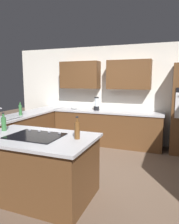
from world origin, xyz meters
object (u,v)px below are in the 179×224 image
object	(u,v)px
dish_soap_bottle	(20,110)
oil_bottle	(4,123)
blender	(97,105)
cooktop	(36,136)
sink_unit	(3,118)
mixing_bowl	(74,107)
second_bottle	(77,130)

from	to	relation	value
dish_soap_bottle	oil_bottle	size ratio (longest dim) A/B	1.08
blender	dish_soap_bottle	distance (m)	1.94
cooktop	sink_unit	bearing A→B (deg)	-31.81
cooktop	dish_soap_bottle	bearing A→B (deg)	-44.76
cooktop	oil_bottle	xyz separation A→B (m)	(0.67, -0.10, 0.11)
sink_unit	mixing_bowl	bearing A→B (deg)	-112.86
mixing_bowl	dish_soap_bottle	size ratio (longest dim) A/B	0.61
mixing_bowl	second_bottle	world-z (taller)	second_bottle
second_bottle	dish_soap_bottle	bearing A→B (deg)	-32.56
blender	mixing_bowl	size ratio (longest dim) A/B	1.82
cooktop	blender	size ratio (longest dim) A/B	2.14
second_bottle	cooktop	bearing A→B (deg)	8.73
mixing_bowl	oil_bottle	world-z (taller)	oil_bottle
oil_bottle	second_bottle	size ratio (longest dim) A/B	0.93
oil_bottle	mixing_bowl	bearing A→B (deg)	-89.98
sink_unit	second_bottle	distance (m)	2.22
cooktop	blender	world-z (taller)	blender
mixing_bowl	sink_unit	bearing A→B (deg)	67.14
sink_unit	dish_soap_bottle	bearing A→B (deg)	-96.95
sink_unit	second_bottle	world-z (taller)	second_bottle
sink_unit	mixing_bowl	world-z (taller)	sink_unit
oil_bottle	second_bottle	world-z (taller)	second_bottle
second_bottle	mixing_bowl	bearing A→B (deg)	-64.04
sink_unit	dish_soap_bottle	world-z (taller)	dish_soap_bottle
sink_unit	oil_bottle	size ratio (longest dim) A/B	2.38
cooktop	second_bottle	xyz separation A→B (m)	(-0.62, -0.10, 0.12)
second_bottle	oil_bottle	bearing A→B (deg)	-0.13
oil_bottle	blender	bearing A→B (deg)	-103.77
sink_unit	blender	xyz separation A→B (m)	(-1.43, -1.85, 0.14)
sink_unit	oil_bottle	bearing A→B (deg)	134.23
dish_soap_bottle	oil_bottle	bearing A→B (deg)	119.38
cooktop	mixing_bowl	distance (m)	2.83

